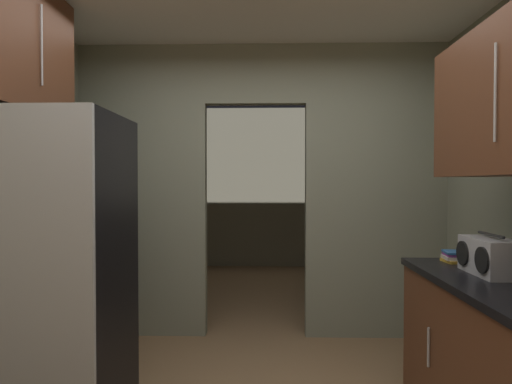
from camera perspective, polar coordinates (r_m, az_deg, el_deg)
kitchen_partition at (r=4.00m, az=0.92°, el=1.18°), size 3.29×0.12×2.62m
adjoining_room_shell at (r=6.22m, az=1.00°, el=0.50°), size 3.29×3.39×2.62m
refrigerator at (r=2.85m, az=-25.48°, el=-8.97°), size 0.85×0.77×1.77m
upper_cabinet_fridgeside at (r=3.12m, az=-28.99°, el=16.23°), size 0.36×0.94×0.80m
boombox at (r=2.73m, az=27.94°, el=-7.36°), size 0.20×0.38×0.23m
book_stack at (r=3.06m, az=24.13°, el=-7.60°), size 0.14×0.17×0.07m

